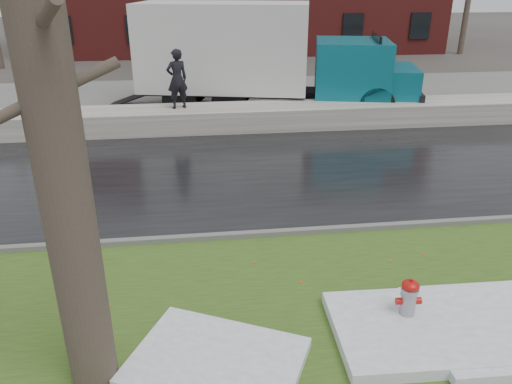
{
  "coord_description": "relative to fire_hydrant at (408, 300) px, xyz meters",
  "views": [
    {
      "loc": [
        -1.46,
        -7.66,
        4.82
      ],
      "look_at": [
        -0.38,
        1.0,
        1.0
      ],
      "focal_mm": 35.0,
      "sensor_mm": 36.0,
      "label": 1
    }
  ],
  "objects": [
    {
      "name": "ground",
      "position": [
        -1.5,
        1.95,
        -0.45
      ],
      "size": [
        120.0,
        120.0,
        0.0
      ],
      "primitive_type": "plane",
      "color": "#47423D",
      "rests_on": "ground"
    },
    {
      "name": "verge",
      "position": [
        -1.5,
        0.7,
        -0.43
      ],
      "size": [
        60.0,
        4.5,
        0.04
      ],
      "primitive_type": "cube",
      "color": "#2F4818",
      "rests_on": "ground"
    },
    {
      "name": "road",
      "position": [
        -1.5,
        6.45,
        -0.44
      ],
      "size": [
        60.0,
        7.0,
        0.03
      ],
      "primitive_type": "cube",
      "color": "black",
      "rests_on": "ground"
    },
    {
      "name": "parking_lot",
      "position": [
        -1.5,
        14.95,
        -0.44
      ],
      "size": [
        60.0,
        9.0,
        0.03
      ],
      "primitive_type": "cube",
      "color": "slate",
      "rests_on": "ground"
    },
    {
      "name": "curb",
      "position": [
        -1.5,
        2.95,
        -0.38
      ],
      "size": [
        60.0,
        0.15,
        0.14
      ],
      "primitive_type": "cube",
      "color": "slate",
      "rests_on": "ground"
    },
    {
      "name": "snowbank",
      "position": [
        -1.5,
        10.65,
        -0.08
      ],
      "size": [
        60.0,
        1.6,
        0.75
      ],
      "primitive_type": "cube",
      "color": "beige",
      "rests_on": "ground"
    },
    {
      "name": "bg_tree_center",
      "position": [
        -7.5,
        27.95,
        2.88
      ],
      "size": [
        1.4,
        1.62,
        6.5
      ],
      "color": "brown",
      "rests_on": "ground"
    },
    {
      "name": "bg_tree_right",
      "position": [
        14.5,
        25.95,
        2.88
      ],
      "size": [
        1.4,
        1.62,
        6.5
      ],
      "color": "brown",
      "rests_on": "ground"
    },
    {
      "name": "fire_hydrant",
      "position": [
        0.0,
        0.0,
        0.0
      ],
      "size": [
        0.38,
        0.33,
        0.78
      ],
      "rotation": [
        0.0,
        0.0,
        -0.08
      ],
      "color": "#909397",
      "rests_on": "verge"
    },
    {
      "name": "tree",
      "position": [
        -4.4,
        -0.56,
        3.19
      ],
      "size": [
        1.42,
        1.63,
        7.16
      ],
      "rotation": [
        0.0,
        0.0,
        0.04
      ],
      "color": "brown",
      "rests_on": "verge"
    },
    {
      "name": "box_truck",
      "position": [
        -0.57,
        12.9,
        1.61
      ],
      "size": [
        11.83,
        4.81,
        3.91
      ],
      "rotation": [
        0.0,
        0.0,
        -0.22
      ],
      "color": "black",
      "rests_on": "ground"
    },
    {
      "name": "worker",
      "position": [
        -3.48,
        10.71,
        1.25
      ],
      "size": [
        0.82,
        0.68,
        1.91
      ],
      "primitive_type": "imported",
      "rotation": [
        0.0,
        0.0,
        3.52
      ],
      "color": "black",
      "rests_on": "snowbank"
    },
    {
      "name": "snow_patch_near",
      "position": [
        1.42,
        -0.35,
        -0.33
      ],
      "size": [
        2.65,
        2.06,
        0.16
      ],
      "primitive_type": "cube",
      "rotation": [
        0.0,
        0.0,
        -0.02
      ],
      "color": "white",
      "rests_on": "verge"
    },
    {
      "name": "snow_patch_far",
      "position": [
        -2.85,
        -0.55,
        -0.34
      ],
      "size": [
        2.68,
        2.4,
        0.14
      ],
      "primitive_type": "cube",
      "rotation": [
        0.0,
        0.0,
        -0.45
      ],
      "color": "white",
      "rests_on": "verge"
    },
    {
      "name": "snow_patch_side",
      "position": [
        0.26,
        -0.28,
        -0.32
      ],
      "size": [
        2.86,
        1.9,
        0.18
      ],
      "primitive_type": "cube",
      "rotation": [
        0.0,
        0.0,
        -0.03
      ],
      "color": "white",
      "rests_on": "verge"
    }
  ]
}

